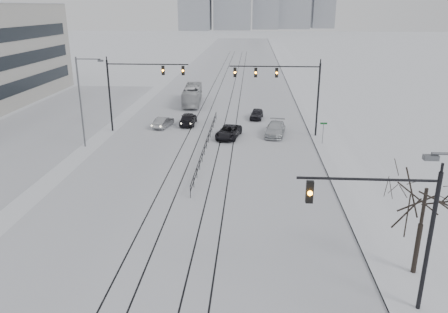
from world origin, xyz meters
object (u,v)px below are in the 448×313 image
traffic_mast_near (395,223)px  bare_tree (425,198)px  sedan_sb_inner (188,119)px  sedan_sb_outer (163,122)px  sedan_nb_right (275,129)px  sedan_nb_far (257,114)px  box_truck (192,95)px  sedan_nb_front (229,132)px

traffic_mast_near → bare_tree: bearing=51.2°
sedan_sb_inner → sedan_sb_outer: bearing=25.3°
sedan_nb_right → sedan_nb_far: bearing=113.5°
bare_tree → sedan_sb_inner: size_ratio=1.38×
sedan_sb_outer → box_truck: box_truck is taller
sedan_nb_right → sedan_nb_far: (-2.00, 7.49, -0.09)m
sedan_nb_far → box_truck: size_ratio=0.38×
sedan_sb_inner → sedan_nb_front: (5.16, -5.20, -0.10)m
sedan_sb_inner → sedan_nb_far: (8.26, 3.50, -0.13)m
sedan_sb_outer → sedan_nb_front: size_ratio=0.80×
bare_tree → sedan_nb_right: 27.19m
sedan_nb_far → sedan_sb_inner: bearing=-150.0°
sedan_nb_far → bare_tree: bearing=-69.5°
sedan_nb_right → sedan_nb_front: bearing=-158.0°
sedan_sb_inner → box_truck: size_ratio=0.46×
sedan_nb_front → sedan_nb_right: (5.10, 1.22, 0.07)m
sedan_sb_inner → sedan_sb_outer: (-2.78, -1.34, -0.13)m
bare_tree → box_truck: bearing=112.5°
sedan_sb_inner → sedan_nb_front: bearing=134.3°
bare_tree → sedan_nb_front: (-11.20, 25.01, -3.84)m
sedan_nb_front → sedan_sb_outer: bearing=165.1°
sedan_sb_outer → box_truck: (1.75, 13.08, 0.73)m
sedan_nb_front → sedan_sb_inner: bearing=145.8°
sedan_nb_right → sedan_sb_outer: bearing=177.1°
bare_tree → sedan_nb_right: bearing=103.1°
sedan_sb_outer → sedan_nb_front: (7.94, -3.87, 0.03)m
bare_tree → sedan_sb_outer: 34.86m
sedan_sb_outer → box_truck: size_ratio=0.39×
traffic_mast_near → sedan_nb_right: 29.71m
sedan_sb_outer → box_truck: 13.22m
sedan_nb_far → sedan_nb_right: bearing=-68.1°
sedan_sb_inner → box_truck: 11.80m
bare_tree → sedan_nb_far: (-8.10, 33.71, -3.86)m
sedan_sb_outer → sedan_nb_right: size_ratio=0.76×
sedan_nb_front → sedan_nb_right: sedan_nb_right is taller
sedan_nb_right → sedan_sb_inner: bearing=167.3°
sedan_sb_inner → bare_tree: bearing=118.0°
traffic_mast_near → box_truck: traffic_mast_near is taller
box_truck → sedan_nb_front: bearing=106.7°
traffic_mast_near → sedan_sb_inner: traffic_mast_near is taller
sedan_sb_inner → sedan_sb_outer: size_ratio=1.18×
bare_tree → sedan_nb_right: (-6.10, 26.22, -3.77)m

